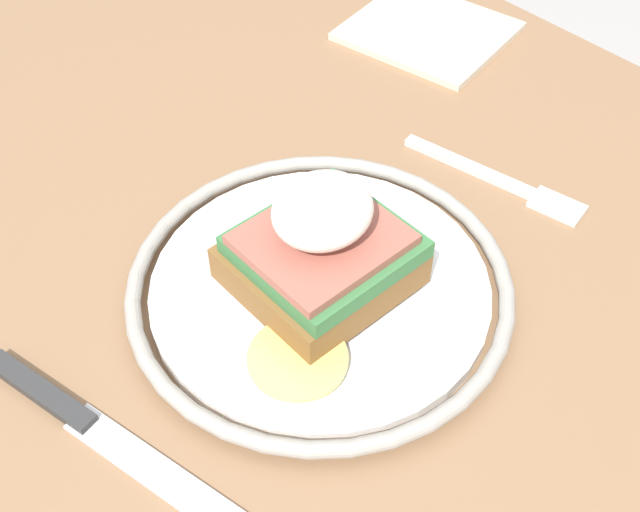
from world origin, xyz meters
TOP-DOWN VIEW (x-y plane):
  - dining_table at (0.00, 0.00)m, footprint 0.80×0.88m
  - plate at (-0.04, 0.05)m, footprint 0.24×0.24m
  - sandwich at (-0.04, 0.05)m, footprint 0.13×0.11m
  - fork at (-0.20, 0.06)m, footprint 0.04×0.14m
  - knife at (0.12, 0.03)m, footprint 0.06×0.18m
  - napkin at (-0.31, -0.11)m, footprint 0.14×0.15m

SIDE VIEW (x-z plane):
  - dining_table at x=0.00m, z-range 0.24..0.96m
  - fork at x=-0.20m, z-range 0.72..0.73m
  - knife at x=0.12m, z-range 0.72..0.73m
  - napkin at x=-0.31m, z-range 0.72..0.73m
  - plate at x=-0.04m, z-range 0.72..0.74m
  - sandwich at x=-0.04m, z-range 0.73..0.80m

